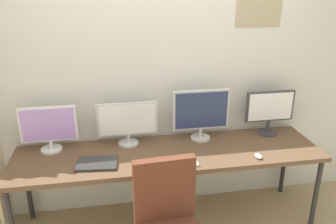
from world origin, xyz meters
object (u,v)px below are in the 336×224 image
at_px(monitor_far_right, 270,110).
at_px(laptop_closed, 97,164).
at_px(keyboard_main, 174,164).
at_px(desk, 169,157).
at_px(monitor_far_left, 49,127).
at_px(computer_mouse, 258,156).
at_px(monitor_center_left, 128,122).
at_px(monitor_center_right, 201,112).

height_order(monitor_far_right, laptop_closed, monitor_far_right).
bearing_deg(keyboard_main, desk, 90.00).
xyz_separation_m(monitor_far_right, keyboard_main, (-1.00, -0.44, -0.23)).
distance_m(monitor_far_left, monitor_far_right, 2.00).
bearing_deg(monitor_far_left, computer_mouse, -14.48).
xyz_separation_m(monitor_far_right, computer_mouse, (-0.29, -0.44, -0.23)).
bearing_deg(monitor_far_left, monitor_center_left, 0.00).
bearing_deg(keyboard_main, monitor_far_left, 156.16).
bearing_deg(computer_mouse, keyboard_main, 179.95).
height_order(desk, computer_mouse, computer_mouse).
bearing_deg(computer_mouse, monitor_center_left, 157.09).
distance_m(monitor_far_right, keyboard_main, 1.12).
xyz_separation_m(computer_mouse, laptop_closed, (-1.32, 0.11, -0.00)).
xyz_separation_m(desk, laptop_closed, (-0.61, -0.12, 0.06)).
distance_m(monitor_far_left, monitor_center_left, 0.67).
xyz_separation_m(monitor_far_left, monitor_center_right, (1.33, 0.00, 0.05)).
xyz_separation_m(monitor_center_left, monitor_far_right, (1.33, -0.00, 0.03)).
bearing_deg(monitor_center_right, monitor_center_left, -180.00).
height_order(monitor_far_right, computer_mouse, monitor_far_right).
bearing_deg(monitor_center_left, desk, -32.47).
bearing_deg(monitor_far_right, desk, -168.03).
height_order(keyboard_main, laptop_closed, laptop_closed).
distance_m(monitor_far_left, laptop_closed, 0.55).
bearing_deg(monitor_far_left, monitor_far_right, -0.00).
height_order(monitor_center_left, computer_mouse, monitor_center_left).
height_order(monitor_center_left, monitor_center_right, monitor_center_right).
relative_size(monitor_center_left, keyboard_main, 1.38).
bearing_deg(keyboard_main, monitor_center_right, 52.98).
xyz_separation_m(monitor_far_left, monitor_far_right, (2.00, -0.00, 0.03)).
bearing_deg(monitor_far_right, laptop_closed, -168.36).
relative_size(monitor_far_left, laptop_closed, 1.48).
bearing_deg(monitor_center_right, laptop_closed, -160.59).
distance_m(monitor_center_right, laptop_closed, 1.03).
distance_m(desk, monitor_far_left, 1.06).
xyz_separation_m(desk, monitor_far_right, (1.00, 0.21, 0.29)).
relative_size(monitor_far_left, keyboard_main, 1.23).
distance_m(desk, monitor_center_right, 0.50).
xyz_separation_m(monitor_center_right, computer_mouse, (0.38, -0.44, -0.25)).
height_order(desk, monitor_center_right, monitor_center_right).
distance_m(keyboard_main, laptop_closed, 0.62).
xyz_separation_m(desk, keyboard_main, (0.00, -0.23, 0.06)).
height_order(desk, laptop_closed, laptop_closed).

